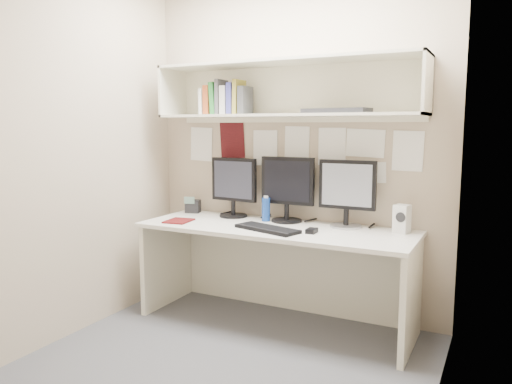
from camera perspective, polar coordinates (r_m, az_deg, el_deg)
The scene contains 19 objects.
floor at distance 3.30m, azimuth -2.77°, elevation -18.55°, with size 2.40×2.00×0.01m, color #4A4B50.
wall_back at distance 3.87m, azimuth 4.46°, elevation 5.27°, with size 2.40×0.02×2.60m, color tan.
wall_front at distance 2.16m, azimuth -16.20°, elevation 3.22°, with size 2.40×0.02×2.60m, color tan.
wall_left at distance 3.71m, azimuth -19.29°, elevation 4.78°, with size 0.02×2.00×2.60m, color tan.
wall_right at distance 2.59m, azimuth 20.82°, elevation 3.70°, with size 0.02×2.00×2.60m, color tan.
desk at distance 3.71m, azimuth 2.22°, elevation -9.49°, with size 2.00×0.70×0.73m.
overhead_hutch at distance 3.75m, azimuth 3.69°, elevation 11.63°, with size 2.00×0.38×0.40m.
pinned_papers at distance 3.87m, azimuth 4.42°, elevation 4.53°, with size 1.92×0.01×0.48m, color white, non-canonical shape.
monitor_left at distance 3.98m, azimuth -2.56°, elevation 0.82°, with size 0.41×0.22×0.47m.
monitor_center at distance 3.77m, azimuth 3.60°, elevation 0.59°, with size 0.42×0.23×0.49m.
monitor_right at distance 3.62m, azimuth 10.36°, elevation 0.12°, with size 0.41×0.23×0.48m.
keyboard at distance 3.48m, azimuth 1.30°, elevation -4.22°, with size 0.48×0.17×0.02m, color black.
mouse at distance 3.42m, azimuth 6.39°, elevation -4.42°, with size 0.06×0.10×0.03m, color black.
speaker at distance 3.53m, azimuth 16.33°, elevation -2.96°, with size 0.12×0.12×0.19m.
blue_bottle at distance 3.81m, azimuth 1.15°, elevation -1.97°, with size 0.06×0.06×0.20m.
maroon_notebook at distance 3.84m, azimuth -8.82°, elevation -3.28°, with size 0.18×0.21×0.01m, color #520E0F.
desk_phone at distance 4.22m, azimuth -7.23°, elevation -1.61°, with size 0.14×0.13×0.14m.
book_stack at distance 3.92m, azimuth -3.45°, elevation 10.52°, with size 0.40×0.16×0.27m.
hutch_tray at distance 3.51m, azimuth 9.14°, elevation 9.16°, with size 0.46×0.18×0.03m, color black.
Camera 1 is at (1.47, -2.58, 1.45)m, focal length 35.00 mm.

